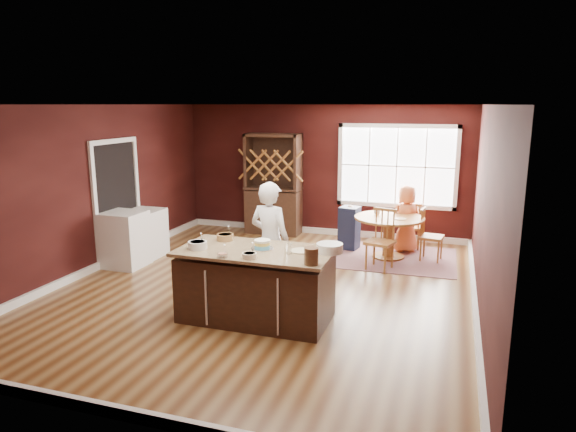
# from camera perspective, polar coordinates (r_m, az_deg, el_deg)

# --- Properties ---
(room_shell) EXTENTS (7.00, 7.00, 7.00)m
(room_shell) POSITION_cam_1_polar(r_m,az_deg,el_deg) (7.44, -2.61, 1.82)
(room_shell) COLOR brown
(room_shell) RESTS_ON ground
(window) EXTENTS (2.36, 0.10, 1.66)m
(window) POSITION_cam_1_polar(r_m,az_deg,el_deg) (10.44, 11.99, 5.43)
(window) COLOR white
(window) RESTS_ON room_shell
(doorway) EXTENTS (0.08, 1.26, 2.13)m
(doorway) POSITION_cam_1_polar(r_m,az_deg,el_deg) (9.43, -18.41, 1.43)
(doorway) COLOR white
(doorway) RESTS_ON room_shell
(kitchen_island) EXTENTS (1.94, 1.02, 0.92)m
(kitchen_island) POSITION_cam_1_polar(r_m,az_deg,el_deg) (6.61, -3.57, -7.76)
(kitchen_island) COLOR #402519
(kitchen_island) RESTS_ON ground
(dining_table) EXTENTS (1.23, 1.23, 0.75)m
(dining_table) POSITION_cam_1_polar(r_m,az_deg,el_deg) (9.31, 11.16, -1.40)
(dining_table) COLOR brown
(dining_table) RESTS_ON ground
(baker) EXTENTS (0.69, 0.53, 1.68)m
(baker) POSITION_cam_1_polar(r_m,az_deg,el_deg) (7.12, -1.99, -2.85)
(baker) COLOR white
(baker) RESTS_ON ground
(layer_cake) EXTENTS (0.28, 0.28, 0.12)m
(layer_cake) POSITION_cam_1_polar(r_m,az_deg,el_deg) (6.47, -2.88, -3.18)
(layer_cake) COLOR white
(layer_cake) RESTS_ON kitchen_island
(bowl_blue) EXTENTS (0.24, 0.24, 0.09)m
(bowl_blue) POSITION_cam_1_polar(r_m,az_deg,el_deg) (6.58, -10.01, -3.19)
(bowl_blue) COLOR white
(bowl_blue) RESTS_ON kitchen_island
(bowl_yellow) EXTENTS (0.22, 0.22, 0.08)m
(bowl_yellow) POSITION_cam_1_polar(r_m,az_deg,el_deg) (6.92, -7.00, -2.36)
(bowl_yellow) COLOR #B08949
(bowl_yellow) RESTS_ON kitchen_island
(bowl_pink) EXTENTS (0.13, 0.13, 0.05)m
(bowl_pink) POSITION_cam_1_polar(r_m,az_deg,el_deg) (6.17, -7.28, -4.34)
(bowl_pink) COLOR white
(bowl_pink) RESTS_ON kitchen_island
(bowl_olive) EXTENTS (0.17, 0.17, 0.07)m
(bowl_olive) POSITION_cam_1_polar(r_m,az_deg,el_deg) (6.09, -4.31, -4.42)
(bowl_olive) COLOR beige
(bowl_olive) RESTS_ON kitchen_island
(drinking_glass) EXTENTS (0.07, 0.07, 0.13)m
(drinking_glass) POSITION_cam_1_polar(r_m,az_deg,el_deg) (6.23, 0.10, -3.67)
(drinking_glass) COLOR silver
(drinking_glass) RESTS_ON kitchen_island
(dinner_plate) EXTENTS (0.27, 0.27, 0.02)m
(dinner_plate) POSITION_cam_1_polar(r_m,az_deg,el_deg) (6.35, 1.41, -3.91)
(dinner_plate) COLOR #FFE4B6
(dinner_plate) RESTS_ON kitchen_island
(white_tub) EXTENTS (0.33, 0.33, 0.11)m
(white_tub) POSITION_cam_1_polar(r_m,az_deg,el_deg) (6.33, 4.64, -3.56)
(white_tub) COLOR silver
(white_tub) RESTS_ON kitchen_island
(stoneware_crock) EXTENTS (0.16, 0.16, 0.20)m
(stoneware_crock) POSITION_cam_1_polar(r_m,az_deg,el_deg) (5.83, 2.60, -4.48)
(stoneware_crock) COLOR brown
(stoneware_crock) RESTS_ON kitchen_island
(toy_figurine) EXTENTS (0.05, 0.05, 0.08)m
(toy_figurine) POSITION_cam_1_polar(r_m,az_deg,el_deg) (5.98, 2.01, -4.67)
(toy_figurine) COLOR #FFAF16
(toy_figurine) RESTS_ON kitchen_island
(rug) EXTENTS (2.39, 1.86, 0.01)m
(rug) POSITION_cam_1_polar(r_m,az_deg,el_deg) (9.45, 11.03, -4.51)
(rug) COLOR brown
(rug) RESTS_ON ground
(chair_east) EXTENTS (0.43, 0.45, 0.94)m
(chair_east) POSITION_cam_1_polar(r_m,az_deg,el_deg) (9.33, 15.70, -2.00)
(chair_east) COLOR brown
(chair_east) RESTS_ON ground
(chair_south) EXTENTS (0.52, 0.51, 1.03)m
(chair_south) POSITION_cam_1_polar(r_m,az_deg,el_deg) (8.62, 10.18, -2.59)
(chair_south) COLOR #985325
(chair_south) RESTS_ON ground
(chair_north) EXTENTS (0.42, 0.40, 0.92)m
(chair_north) POSITION_cam_1_polar(r_m,az_deg,el_deg) (10.01, 13.52, -0.99)
(chair_north) COLOR brown
(chair_north) RESTS_ON ground
(seated_woman) EXTENTS (0.73, 0.63, 1.25)m
(seated_woman) POSITION_cam_1_polar(r_m,az_deg,el_deg) (9.74, 12.97, -0.32)
(seated_woman) COLOR #DE7644
(seated_woman) RESTS_ON ground
(high_chair) EXTENTS (0.39, 0.39, 0.85)m
(high_chair) POSITION_cam_1_polar(r_m,az_deg,el_deg) (9.79, 6.82, -1.23)
(high_chair) COLOR #1F293D
(high_chair) RESTS_ON ground
(toddler) EXTENTS (0.18, 0.14, 0.26)m
(toddler) POSITION_cam_1_polar(r_m,az_deg,el_deg) (9.70, 7.08, 0.96)
(toddler) COLOR #8CA5BF
(toddler) RESTS_ON high_chair
(table_plate) EXTENTS (0.20, 0.20, 0.01)m
(table_plate) POSITION_cam_1_polar(r_m,az_deg,el_deg) (9.10, 12.40, -0.32)
(table_plate) COLOR beige
(table_plate) RESTS_ON dining_table
(table_cup) EXTENTS (0.12, 0.12, 0.09)m
(table_cup) POSITION_cam_1_polar(r_m,az_deg,el_deg) (9.41, 9.86, 0.43)
(table_cup) COLOR silver
(table_cup) RESTS_ON dining_table
(hutch) EXTENTS (1.15, 0.48, 2.11)m
(hutch) POSITION_cam_1_polar(r_m,az_deg,el_deg) (10.81, -1.65, 3.54)
(hutch) COLOR black
(hutch) RESTS_ON ground
(washer) EXTENTS (0.65, 0.63, 0.94)m
(washer) POSITION_cam_1_polar(r_m,az_deg,el_deg) (9.11, -17.68, -2.48)
(washer) COLOR white
(washer) RESTS_ON ground
(dryer) EXTENTS (0.59, 0.57, 0.86)m
(dryer) POSITION_cam_1_polar(r_m,az_deg,el_deg) (9.63, -15.47, -1.81)
(dryer) COLOR white
(dryer) RESTS_ON ground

